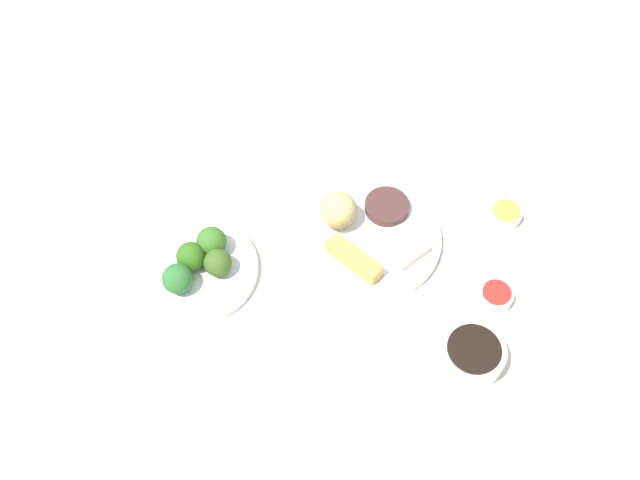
% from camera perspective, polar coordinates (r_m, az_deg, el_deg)
% --- Properties ---
extents(tabletop, '(2.20, 2.20, 0.02)m').
position_cam_1_polar(tabletop, '(1.26, 4.35, -1.33)').
color(tabletop, beige).
rests_on(tabletop, ground).
extents(main_plate, '(0.26, 0.26, 0.02)m').
position_cam_1_polar(main_plate, '(1.26, 4.19, 0.19)').
color(main_plate, white).
rests_on(main_plate, tabletop).
extents(rice_scoop, '(0.07, 0.07, 0.07)m').
position_cam_1_polar(rice_scoop, '(1.24, 1.52, 2.50)').
color(rice_scoop, tan).
rests_on(rice_scoop, main_plate).
extents(spring_roll, '(0.08, 0.11, 0.03)m').
position_cam_1_polar(spring_roll, '(1.20, 2.85, -1.55)').
color(spring_roll, gold).
rests_on(spring_roll, main_plate).
extents(crab_rangoon_wonton, '(0.09, 0.08, 0.01)m').
position_cam_1_polar(crab_rangoon_wonton, '(1.23, 7.03, -0.66)').
color(crab_rangoon_wonton, beige).
rests_on(crab_rangoon_wonton, main_plate).
extents(stir_fry_heap, '(0.08, 0.08, 0.02)m').
position_cam_1_polar(stir_fry_heap, '(1.28, 5.56, 2.79)').
color(stir_fry_heap, '#482A28').
rests_on(stir_fry_heap, main_plate).
extents(broccoli_plate, '(0.21, 0.21, 0.01)m').
position_cam_1_polar(broccoli_plate, '(1.24, -10.09, -2.45)').
color(broccoli_plate, white).
rests_on(broccoli_plate, tabletop).
extents(broccoli_floret_0, '(0.05, 0.05, 0.05)m').
position_cam_1_polar(broccoli_floret_0, '(1.22, -10.65, -1.34)').
color(broccoli_floret_0, '#30631A').
rests_on(broccoli_floret_0, broccoli_plate).
extents(broccoli_floret_1, '(0.05, 0.05, 0.05)m').
position_cam_1_polar(broccoli_floret_1, '(1.20, -8.48, -1.88)').
color(broccoli_floret_1, '#3C5E20').
rests_on(broccoli_floret_1, broccoli_plate).
extents(broccoli_floret_2, '(0.05, 0.05, 0.05)m').
position_cam_1_polar(broccoli_floret_2, '(1.20, -11.73, -3.15)').
color(broccoli_floret_2, '#2E6E2E').
rests_on(broccoli_floret_2, broccoli_plate).
extents(broccoli_floret_4, '(0.05, 0.05, 0.05)m').
position_cam_1_polar(broccoli_floret_4, '(1.23, -8.98, -0.13)').
color(broccoli_floret_4, '#3B6E25').
rests_on(broccoli_floret_4, broccoli_plate).
extents(soy_sauce_bowl, '(0.11, 0.11, 0.04)m').
position_cam_1_polar(soy_sauce_bowl, '(1.16, 12.47, -9.24)').
color(soy_sauce_bowl, white).
rests_on(soy_sauce_bowl, tabletop).
extents(soy_sauce_bowl_liquid, '(0.09, 0.09, 0.00)m').
position_cam_1_polar(soy_sauce_bowl_liquid, '(1.14, 12.67, -8.80)').
color(soy_sauce_bowl_liquid, black).
rests_on(soy_sauce_bowl_liquid, soy_sauce_bowl).
extents(sauce_ramekin_sweet_and_sour, '(0.06, 0.06, 0.02)m').
position_cam_1_polar(sauce_ramekin_sweet_and_sour, '(1.23, 14.32, -4.50)').
color(sauce_ramekin_sweet_and_sour, white).
rests_on(sauce_ramekin_sweet_and_sour, tabletop).
extents(sauce_ramekin_sweet_and_sour_liquid, '(0.05, 0.05, 0.00)m').
position_cam_1_polar(sauce_ramekin_sweet_and_sour_liquid, '(1.22, 14.44, -4.21)').
color(sauce_ramekin_sweet_and_sour_liquid, red).
rests_on(sauce_ramekin_sweet_and_sour_liquid, sauce_ramekin_sweet_and_sour).
extents(sauce_ramekin_hot_mustard, '(0.06, 0.06, 0.02)m').
position_cam_1_polar(sauce_ramekin_hot_mustard, '(1.33, 15.09, 2.07)').
color(sauce_ramekin_hot_mustard, white).
rests_on(sauce_ramekin_hot_mustard, tabletop).
extents(sauce_ramekin_hot_mustard_liquid, '(0.05, 0.05, 0.00)m').
position_cam_1_polar(sauce_ramekin_hot_mustard_liquid, '(1.32, 15.21, 2.38)').
color(sauce_ramekin_hot_mustard_liquid, gold).
rests_on(sauce_ramekin_hot_mustard_liquid, sauce_ramekin_hot_mustard).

